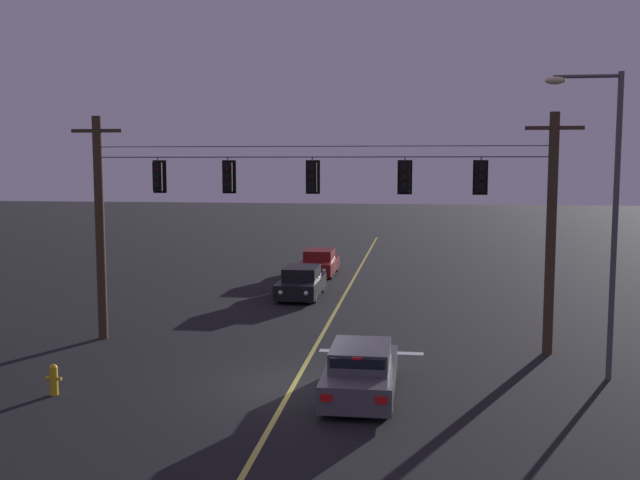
% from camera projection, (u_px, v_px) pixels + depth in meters
% --- Properties ---
extents(ground_plane, '(180.00, 180.00, 0.00)m').
position_uv_depth(ground_plane, '(293.00, 386.00, 20.03)').
color(ground_plane, black).
extents(lane_centre_stripe, '(0.14, 60.00, 0.01)m').
position_uv_depth(lane_centre_stripe, '(336.00, 310.00, 30.33)').
color(lane_centre_stripe, '#D1C64C').
rests_on(lane_centre_stripe, ground).
extents(stop_bar_paint, '(3.40, 0.36, 0.01)m').
position_uv_depth(stop_bar_paint, '(371.00, 352.00, 23.57)').
color(stop_bar_paint, silver).
rests_on(stop_bar_paint, ground).
extents(signal_span_assembly, '(16.93, 0.32, 7.74)m').
position_uv_depth(signal_span_assembly, '(316.00, 227.00, 23.99)').
color(signal_span_assembly, '#423021').
rests_on(signal_span_assembly, ground).
extents(traffic_light_leftmost, '(0.48, 0.41, 1.22)m').
position_uv_depth(traffic_light_leftmost, '(158.00, 177.00, 24.52)').
color(traffic_light_leftmost, black).
extents(traffic_light_left_inner, '(0.48, 0.41, 1.22)m').
position_uv_depth(traffic_light_left_inner, '(228.00, 177.00, 24.20)').
color(traffic_light_left_inner, black).
extents(traffic_light_centre, '(0.48, 0.41, 1.22)m').
position_uv_depth(traffic_light_centre, '(312.00, 177.00, 23.81)').
color(traffic_light_centre, black).
extents(traffic_light_right_inner, '(0.48, 0.41, 1.22)m').
position_uv_depth(traffic_light_right_inner, '(405.00, 177.00, 23.41)').
color(traffic_light_right_inner, black).
extents(traffic_light_rightmost, '(0.48, 0.41, 1.22)m').
position_uv_depth(traffic_light_rightmost, '(481.00, 177.00, 23.08)').
color(traffic_light_rightmost, black).
extents(car_waiting_near_lane, '(1.80, 4.33, 1.39)m').
position_uv_depth(car_waiting_near_lane, '(361.00, 372.00, 19.10)').
color(car_waiting_near_lane, '#4C4C51').
rests_on(car_waiting_near_lane, ground).
extents(car_oncoming_lead, '(1.80, 4.42, 1.39)m').
position_uv_depth(car_oncoming_lead, '(301.00, 283.00, 33.29)').
color(car_oncoming_lead, black).
rests_on(car_oncoming_lead, ground).
extents(car_oncoming_trailing, '(1.80, 4.42, 1.39)m').
position_uv_depth(car_oncoming_trailing, '(319.00, 263.00, 39.87)').
color(car_oncoming_trailing, maroon).
rests_on(car_oncoming_trailing, ground).
extents(street_lamp_corner, '(2.11, 0.30, 8.64)m').
position_uv_depth(street_lamp_corner, '(605.00, 199.00, 20.14)').
color(street_lamp_corner, '#4C4F54').
rests_on(street_lamp_corner, ground).
extents(fire_hydrant, '(0.44, 0.22, 0.84)m').
position_uv_depth(fire_hydrant, '(54.00, 379.00, 19.18)').
color(fire_hydrant, gold).
rests_on(fire_hydrant, ground).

